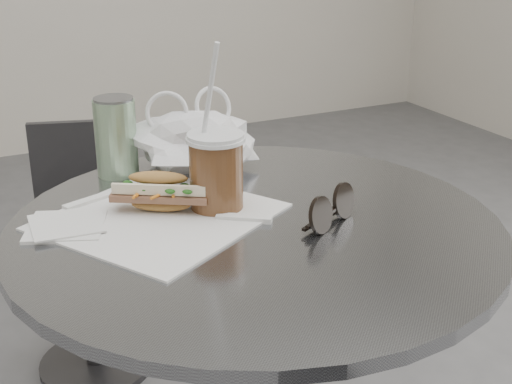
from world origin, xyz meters
name	(u,v)px	position (x,y,z in m)	size (l,w,h in m)	color
cafe_table	(255,372)	(0.00, 0.20, 0.47)	(0.76, 0.76, 0.74)	slate
chair_far	(89,265)	(-0.09, 1.03, 0.30)	(0.36, 0.38, 0.66)	#313133
sandwich_paper	(160,217)	(-0.13, 0.28, 0.74)	(0.31, 0.29, 0.00)	white
banh_mi	(160,192)	(-0.12, 0.30, 0.77)	(0.20, 0.16, 0.06)	#B49344
iced_coffee	(216,170)	(-0.03, 0.28, 0.81)	(0.09, 0.09, 0.27)	brown
sunglasses	(331,211)	(0.10, 0.14, 0.76)	(0.12, 0.08, 0.06)	black
plastic_bag	(195,143)	(0.00, 0.45, 0.79)	(0.22, 0.17, 0.11)	white
napkin_stack	(66,225)	(-0.26, 0.31, 0.74)	(0.15, 0.15, 0.01)	white
drink_can	(116,137)	(-0.13, 0.50, 0.81)	(0.07, 0.07, 0.14)	#5F9E5C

